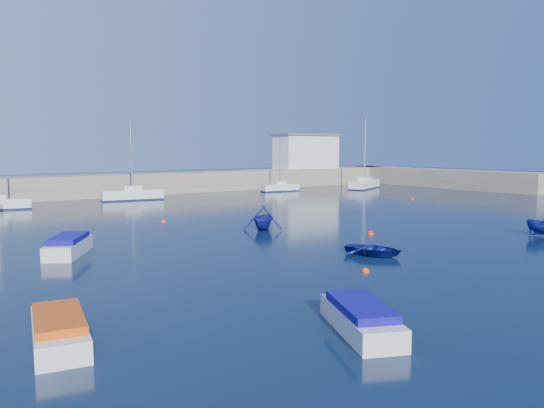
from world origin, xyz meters
TOP-DOWN VIEW (x-y plane):
  - ground at (0.00, 0.00)m, footprint 220.00×220.00m
  - back_wall at (0.00, 46.00)m, footprint 96.00×4.50m
  - right_arm at (44.00, 32.00)m, footprint 4.50×32.00m
  - harbor_office at (30.00, 46.00)m, footprint 10.00×4.00m
  - sailboat_6 at (-0.40, 39.71)m, footprint 6.85×2.97m
  - sailboat_7 at (19.92, 39.33)m, footprint 5.32×2.14m
  - sailboat_8 at (32.59, 36.14)m, footprint 7.74×5.14m
  - motorboat_0 at (-18.63, -0.78)m, footprint 2.18×4.30m
  - motorboat_1 at (-14.68, 12.63)m, footprint 3.54×4.46m
  - motorboat_3 at (-10.66, -5.34)m, footprint 3.04×4.34m
  - dinghy_center at (-1.42, 2.73)m, footprint 3.24×3.73m
  - dinghy_left at (-0.95, 13.71)m, footprint 4.30×4.31m
  - buoy_0 at (-4.58, 0.29)m, footprint 0.39×0.39m
  - buoy_1 at (3.67, 7.74)m, footprint 0.47×0.47m
  - buoy_2 at (17.34, 3.64)m, footprint 0.48×0.48m
  - buoy_3 at (-5.13, 21.36)m, footprint 0.40×0.40m
  - buoy_4 at (25.49, 21.96)m, footprint 0.46×0.46m

SIDE VIEW (x-z plane):
  - ground at x=0.00m, z-range 0.00..0.00m
  - buoy_0 at x=-4.58m, z-range -0.20..0.20m
  - buoy_1 at x=3.67m, z-range -0.23..0.23m
  - buoy_2 at x=17.34m, z-range -0.24..0.24m
  - buoy_3 at x=-5.13m, z-range -0.20..0.20m
  - buoy_4 at x=25.49m, z-range -0.23..0.23m
  - dinghy_center at x=-1.42m, z-range 0.00..0.65m
  - motorboat_0 at x=-18.63m, z-range -0.03..0.89m
  - motorboat_3 at x=-10.66m, z-range -0.03..0.93m
  - motorboat_1 at x=-14.68m, z-range -0.03..1.02m
  - sailboat_7 at x=19.92m, z-range -2.92..4.00m
  - sailboat_6 at x=-0.40m, z-range -3.75..5.01m
  - sailboat_8 at x=32.59m, z-range -4.28..5.59m
  - dinghy_left at x=-0.95m, z-range 0.00..1.72m
  - back_wall at x=0.00m, z-range 0.00..2.60m
  - right_arm at x=44.00m, z-range 0.00..2.60m
  - harbor_office at x=30.00m, z-range 2.60..7.60m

